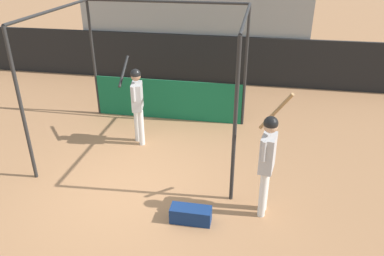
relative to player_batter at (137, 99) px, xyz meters
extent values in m
plane|color=#A8754C|center=(0.38, -1.94, -1.11)|extent=(60.00, 60.00, 0.00)
cube|color=black|center=(0.38, 4.59, -0.32)|extent=(24.00, 0.12, 1.59)
cube|color=#9E9E99|center=(0.38, 6.65, 0.71)|extent=(7.60, 4.00, 3.64)
cube|color=#195B33|center=(-2.64, 5.05, 0.53)|extent=(0.45, 0.40, 0.10)
cube|color=#195B33|center=(-2.64, 5.23, 0.76)|extent=(0.45, 0.06, 0.40)
cube|color=#195B33|center=(-2.09, 5.05, 0.53)|extent=(0.45, 0.40, 0.10)
cube|color=#195B33|center=(-2.09, 5.23, 0.76)|extent=(0.45, 0.06, 0.40)
cube|color=#195B33|center=(-1.54, 5.05, 0.53)|extent=(0.45, 0.40, 0.10)
cube|color=#195B33|center=(-1.54, 5.23, 0.76)|extent=(0.45, 0.06, 0.40)
cube|color=#195B33|center=(-0.99, 5.05, 0.53)|extent=(0.45, 0.40, 0.10)
cube|color=#195B33|center=(-0.99, 5.23, 0.76)|extent=(0.45, 0.06, 0.40)
cube|color=#195B33|center=(-0.44, 5.05, 0.53)|extent=(0.45, 0.40, 0.10)
cube|color=#195B33|center=(-0.44, 5.23, 0.76)|extent=(0.45, 0.06, 0.40)
cube|color=#195B33|center=(0.11, 5.05, 0.53)|extent=(0.45, 0.40, 0.10)
cube|color=#195B33|center=(0.11, 5.23, 0.76)|extent=(0.45, 0.06, 0.40)
cube|color=#195B33|center=(0.66, 5.05, 0.53)|extent=(0.45, 0.40, 0.10)
cube|color=#195B33|center=(0.66, 5.23, 0.76)|extent=(0.45, 0.06, 0.40)
cube|color=#195B33|center=(1.21, 5.05, 0.53)|extent=(0.45, 0.40, 0.10)
cube|color=#195B33|center=(1.21, 5.23, 0.76)|extent=(0.45, 0.06, 0.40)
cube|color=#195B33|center=(1.76, 5.05, 0.53)|extent=(0.45, 0.40, 0.10)
cube|color=#195B33|center=(1.76, 5.23, 0.76)|extent=(0.45, 0.06, 0.40)
cube|color=#195B33|center=(2.31, 5.05, 0.53)|extent=(0.45, 0.40, 0.10)
cube|color=#195B33|center=(2.31, 5.23, 0.76)|extent=(0.45, 0.06, 0.40)
cube|color=#195B33|center=(2.86, 5.05, 0.53)|extent=(0.45, 0.40, 0.10)
cube|color=#195B33|center=(2.86, 5.23, 0.76)|extent=(0.45, 0.06, 0.40)
cube|color=#195B33|center=(3.41, 5.05, 0.53)|extent=(0.45, 0.40, 0.10)
cube|color=#195B33|center=(3.41, 5.23, 0.76)|extent=(0.45, 0.06, 0.40)
cube|color=#195B33|center=(-2.64, 5.85, 0.93)|extent=(0.45, 0.40, 0.10)
cube|color=#195B33|center=(-2.64, 6.03, 1.16)|extent=(0.45, 0.06, 0.40)
cube|color=#195B33|center=(-2.09, 5.85, 0.93)|extent=(0.45, 0.40, 0.10)
cube|color=#195B33|center=(-2.09, 6.03, 1.16)|extent=(0.45, 0.06, 0.40)
cube|color=#195B33|center=(-1.54, 5.85, 0.93)|extent=(0.45, 0.40, 0.10)
cube|color=#195B33|center=(-1.54, 6.03, 1.16)|extent=(0.45, 0.06, 0.40)
cube|color=#195B33|center=(-0.99, 5.85, 0.93)|extent=(0.45, 0.40, 0.10)
cube|color=#195B33|center=(-0.99, 6.03, 1.16)|extent=(0.45, 0.06, 0.40)
cube|color=#195B33|center=(-0.44, 5.85, 0.93)|extent=(0.45, 0.40, 0.10)
cube|color=#195B33|center=(-0.44, 6.03, 1.16)|extent=(0.45, 0.06, 0.40)
cube|color=#195B33|center=(0.11, 5.85, 0.93)|extent=(0.45, 0.40, 0.10)
cube|color=#195B33|center=(0.11, 6.03, 1.16)|extent=(0.45, 0.06, 0.40)
cube|color=#195B33|center=(0.66, 5.85, 0.93)|extent=(0.45, 0.40, 0.10)
cube|color=#195B33|center=(0.66, 6.03, 1.16)|extent=(0.45, 0.06, 0.40)
cube|color=#195B33|center=(1.21, 5.85, 0.93)|extent=(0.45, 0.40, 0.10)
cube|color=#195B33|center=(1.21, 6.03, 1.16)|extent=(0.45, 0.06, 0.40)
cube|color=#195B33|center=(1.76, 5.85, 0.93)|extent=(0.45, 0.40, 0.10)
cube|color=#195B33|center=(1.76, 6.03, 1.16)|extent=(0.45, 0.06, 0.40)
cube|color=#195B33|center=(2.31, 5.85, 0.93)|extent=(0.45, 0.40, 0.10)
cube|color=#195B33|center=(2.31, 6.03, 1.16)|extent=(0.45, 0.06, 0.40)
cube|color=#195B33|center=(2.86, 5.85, 0.93)|extent=(0.45, 0.40, 0.10)
cube|color=#195B33|center=(2.86, 6.03, 1.16)|extent=(0.45, 0.06, 0.40)
cube|color=#195B33|center=(3.41, 5.85, 0.93)|extent=(0.45, 0.40, 0.10)
cube|color=#195B33|center=(3.41, 6.03, 1.16)|extent=(0.45, 0.06, 0.40)
cube|color=#195B33|center=(1.21, 6.65, 1.33)|extent=(0.45, 0.40, 0.10)
cube|color=#195B33|center=(1.76, 6.65, 1.33)|extent=(0.45, 0.40, 0.10)
cube|color=#195B33|center=(2.31, 6.65, 1.33)|extent=(0.45, 0.40, 0.10)
cube|color=#195B33|center=(2.86, 6.65, 1.33)|extent=(0.45, 0.40, 0.10)
cube|color=#195B33|center=(3.41, 6.65, 1.33)|extent=(0.45, 0.40, 0.10)
cylinder|color=#282828|center=(-1.64, -1.81, 0.41)|extent=(0.07, 0.07, 3.05)
cylinder|color=#282828|center=(2.35, -1.81, 0.41)|extent=(0.07, 0.07, 3.05)
cylinder|color=#282828|center=(-1.64, 1.46, 0.41)|extent=(0.07, 0.07, 3.05)
cylinder|color=#282828|center=(2.35, 1.46, 0.41)|extent=(0.07, 0.07, 3.05)
cylinder|color=#282828|center=(-1.64, -0.18, 1.94)|extent=(0.06, 3.27, 0.06)
cylinder|color=#282828|center=(2.35, -0.18, 1.94)|extent=(0.06, 3.27, 0.06)
cylinder|color=#282828|center=(0.36, 1.46, 1.94)|extent=(3.99, 0.06, 0.06)
cube|color=#14663D|center=(0.36, 1.44, -0.56)|extent=(3.92, 0.03, 1.10)
cylinder|color=white|center=(0.09, -0.09, -0.68)|extent=(0.15, 0.15, 0.87)
cylinder|color=white|center=(-0.07, 0.08, -0.68)|extent=(0.15, 0.15, 0.87)
cube|color=#B7B7B7|center=(0.01, -0.01, 0.07)|extent=(0.30, 0.47, 0.62)
sphere|color=#A37556|center=(0.01, -0.01, 0.55)|extent=(0.22, 0.22, 0.22)
sphere|color=black|center=(0.01, -0.01, 0.60)|extent=(0.23, 0.23, 0.23)
cylinder|color=#B7B7B7|center=(0.02, -0.24, 0.21)|extent=(0.08, 0.08, 0.34)
cylinder|color=#B7B7B7|center=(-0.07, 0.21, 0.21)|extent=(0.08, 0.08, 0.34)
cylinder|color=black|center=(-0.34, 0.19, 0.58)|extent=(0.08, 0.75, 0.55)
sphere|color=black|center=(0.02, 0.19, 0.33)|extent=(0.08, 0.08, 0.08)
cylinder|color=white|center=(2.91, -2.19, -0.66)|extent=(0.15, 0.15, 0.90)
cylinder|color=white|center=(2.94, -2.01, -0.66)|extent=(0.15, 0.15, 0.90)
cube|color=#B7B7B7|center=(2.93, -2.10, 0.10)|extent=(0.28, 0.45, 0.63)
sphere|color=tan|center=(2.93, -2.10, 0.59)|extent=(0.22, 0.22, 0.22)
sphere|color=black|center=(2.93, -2.10, 0.64)|extent=(0.24, 0.24, 0.24)
cylinder|color=#B7B7B7|center=(2.85, -2.31, 0.24)|extent=(0.08, 0.08, 0.35)
cylinder|color=#B7B7B7|center=(2.92, -1.88, 0.24)|extent=(0.08, 0.08, 0.35)
cylinder|color=#AD7F4C|center=(3.00, -1.74, 0.69)|extent=(0.52, 0.38, 0.81)
sphere|color=#AD7F4C|center=(2.85, -1.96, 0.30)|extent=(0.08, 0.08, 0.08)
cube|color=navy|center=(1.73, -2.57, -0.97)|extent=(0.70, 0.28, 0.28)
camera|label=1|loc=(2.67, -7.54, 3.20)|focal=35.00mm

